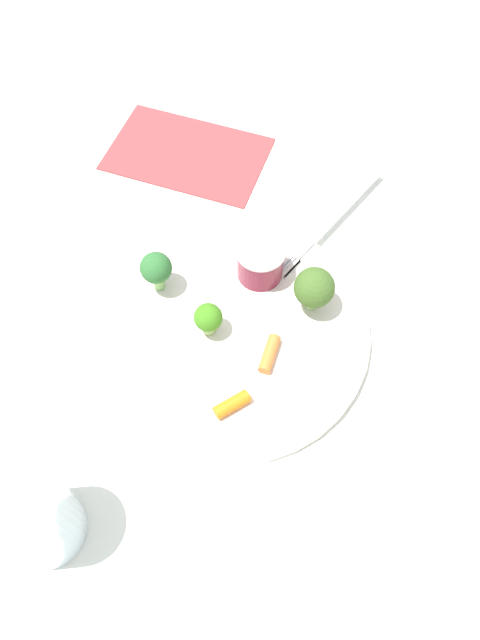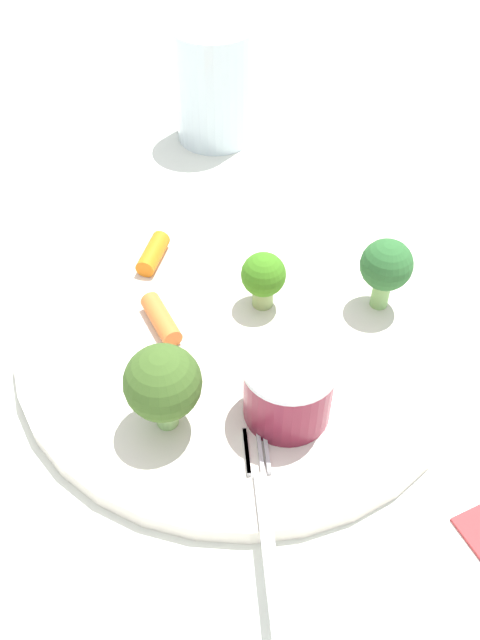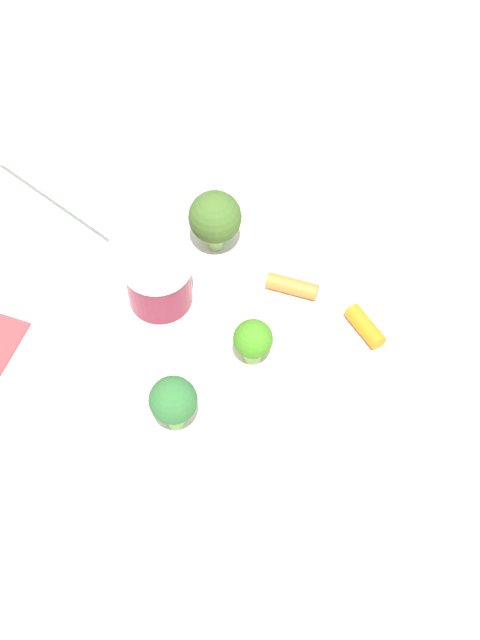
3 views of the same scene
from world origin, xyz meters
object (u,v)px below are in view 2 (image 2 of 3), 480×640
(broccoli_floret_1, at_px, (163,384))
(carrot_stick_1, at_px, (161,324))
(plate, at_px, (241,331))
(drinking_glass, at_px, (214,85))
(sauce_cup, at_px, (288,388))
(carrot_stick_0, at_px, (153,254))
(broccoli_floret_0, at_px, (263,277))
(fork, at_px, (275,605))
(broccoli_floret_2, at_px, (386,267))

(broccoli_floret_1, relative_size, carrot_stick_1, 1.39)
(plate, height_order, drinking_glass, drinking_glass)
(sauce_cup, height_order, carrot_stick_0, sauce_cup)
(carrot_stick_1, bearing_deg, carrot_stick_0, -82.38)
(broccoli_floret_0, height_order, carrot_stick_1, broccoli_floret_0)
(sauce_cup, distance_m, fork, 0.11)
(broccoli_floret_2, relative_size, drinking_glass, 0.52)
(plate, relative_size, carrot_stick_0, 7.96)
(broccoli_floret_2, relative_size, fork, 0.26)
(carrot_stick_1, bearing_deg, broccoli_floret_0, -160.80)
(broccoli_floret_1, bearing_deg, drinking_glass, -94.75)
(sauce_cup, height_order, broccoli_floret_1, broccoli_floret_1)
(fork, bearing_deg, carrot_stick_0, -73.84)
(broccoli_floret_0, distance_m, broccoli_floret_2, 0.08)
(broccoli_floret_0, xyz_separation_m, drinking_glass, (0.03, -0.23, 0.01))
(sauce_cup, relative_size, carrot_stick_1, 1.29)
(sauce_cup, relative_size, broccoli_floret_1, 0.92)
(plate, xyz_separation_m, drinking_glass, (0.02, -0.25, 0.04))
(sauce_cup, height_order, broccoli_floret_0, sauce_cup)
(plate, relative_size, broccoli_floret_2, 5.58)
(drinking_glass, bearing_deg, fork, 93.48)
(broccoli_floret_1, xyz_separation_m, fork, (-0.05, 0.10, -0.03))
(broccoli_floret_0, bearing_deg, drinking_glass, -82.60)
(sauce_cup, xyz_separation_m, drinking_glass, (0.04, -0.32, 0.02))
(carrot_stick_0, bearing_deg, broccoli_floret_2, 162.24)
(broccoli_floret_0, relative_size, carrot_stick_0, 1.13)
(broccoli_floret_2, xyz_separation_m, drinking_glass, (0.11, -0.23, 0.00))
(broccoli_floret_1, xyz_separation_m, broccoli_floret_2, (-0.13, -0.09, -0.00))
(broccoli_floret_2, bearing_deg, broccoli_floret_1, 34.04)
(broccoli_floret_0, xyz_separation_m, carrot_stick_1, (0.06, 0.02, -0.02))
(broccoli_floret_0, distance_m, carrot_stick_0, 0.09)
(sauce_cup, distance_m, broccoli_floret_2, 0.11)
(plate, xyz_separation_m, broccoli_floret_1, (0.04, 0.07, 0.04))
(sauce_cup, bearing_deg, plate, -71.30)
(broccoli_floret_2, distance_m, carrot_stick_0, 0.16)
(carrot_stick_0, relative_size, carrot_stick_1, 0.89)
(sauce_cup, xyz_separation_m, fork, (0.01, 0.11, -0.02))
(sauce_cup, distance_m, drinking_glass, 0.32)
(sauce_cup, xyz_separation_m, broccoli_floret_2, (-0.07, -0.08, 0.01))
(drinking_glass, bearing_deg, sauce_cup, 96.97)
(broccoli_floret_0, distance_m, fork, 0.19)
(plate, height_order, sauce_cup, sauce_cup)
(broccoli_floret_2, height_order, carrot_stick_0, broccoli_floret_2)
(broccoli_floret_1, height_order, carrot_stick_0, broccoli_floret_1)
(broccoli_floret_2, distance_m, fork, 0.21)
(carrot_stick_1, distance_m, fork, 0.18)
(plate, distance_m, broccoli_floret_1, 0.09)
(broccoli_floret_1, xyz_separation_m, drinking_glass, (-0.03, -0.32, 0.00))
(broccoli_floret_0, relative_size, broccoli_floret_2, 0.79)
(broccoli_floret_2, bearing_deg, plate, 10.00)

